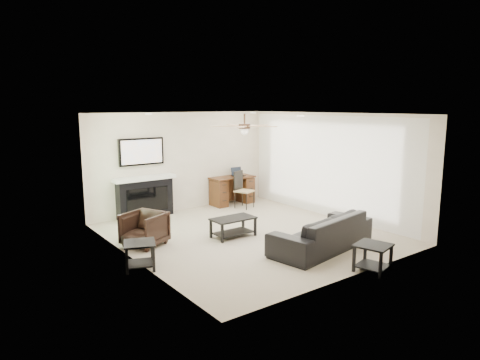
# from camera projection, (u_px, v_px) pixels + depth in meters

# --- Properties ---
(room_shell) EXTENTS (5.50, 5.54, 2.52)m
(room_shell) POSITION_uv_depth(u_px,v_px,m) (252.00, 153.00, 8.84)
(room_shell) COLOR #BAA796
(room_shell) RESTS_ON ground
(sofa) EXTENTS (2.39, 1.25, 0.66)m
(sofa) POSITION_uv_depth(u_px,v_px,m) (322.00, 232.00, 8.00)
(sofa) COLOR black
(sofa) RESTS_ON ground
(armchair) EXTENTS (0.96, 0.95, 0.66)m
(armchair) POSITION_uv_depth(u_px,v_px,m) (144.00, 229.00, 8.18)
(armchair) COLOR black
(armchair) RESTS_ON ground
(coffee_table) EXTENTS (0.90, 0.51, 0.40)m
(coffee_table) POSITION_uv_depth(u_px,v_px,m) (233.00, 227.00, 8.76)
(coffee_table) COLOR black
(coffee_table) RESTS_ON ground
(end_table_near) EXTENTS (0.63, 0.63, 0.45)m
(end_table_near) POSITION_uv_depth(u_px,v_px,m) (373.00, 258.00, 6.94)
(end_table_near) COLOR black
(end_table_near) RESTS_ON ground
(end_table_left) EXTENTS (0.65, 0.65, 0.45)m
(end_table_left) POSITION_uv_depth(u_px,v_px,m) (140.00, 255.00, 7.05)
(end_table_left) COLOR black
(end_table_left) RESTS_ON ground
(fireplace_unit) EXTENTS (1.52, 0.34, 1.91)m
(fireplace_unit) POSITION_uv_depth(u_px,v_px,m) (145.00, 178.00, 10.18)
(fireplace_unit) COLOR black
(fireplace_unit) RESTS_ON ground
(desk) EXTENTS (1.22, 0.56, 0.76)m
(desk) POSITION_uv_depth(u_px,v_px,m) (232.00, 190.00, 11.65)
(desk) COLOR #361B0D
(desk) RESTS_ON ground
(desk_chair) EXTENTS (0.55, 0.56, 0.97)m
(desk_chair) POSITION_uv_depth(u_px,v_px,m) (244.00, 190.00, 11.20)
(desk_chair) COLOR black
(desk_chair) RESTS_ON ground
(laptop) EXTENTS (0.33, 0.24, 0.23)m
(laptop) POSITION_uv_depth(u_px,v_px,m) (239.00, 172.00, 11.67)
(laptop) COLOR black
(laptop) RESTS_ON desk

